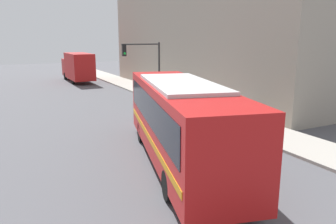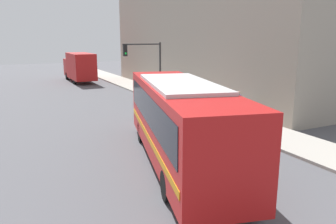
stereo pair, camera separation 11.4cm
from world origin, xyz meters
TOP-DOWN VIEW (x-y plane):
  - ground_plane at (0.00, 0.00)m, footprint 120.00×120.00m
  - sidewalk at (5.97, 20.00)m, footprint 2.93×70.00m
  - building_facade at (10.43, 15.28)m, footprint 6.00×28.56m
  - city_bus at (-0.28, -0.29)m, footprint 5.11×10.86m
  - delivery_truck at (1.70, 27.77)m, footprint 2.31×8.05m
  - fire_hydrant at (5.10, 4.44)m, footprint 0.24×0.32m
  - traffic_light_pole at (4.04, 13.13)m, footprint 3.28×0.35m
  - parking_meter at (5.10, 10.68)m, footprint 0.14×0.14m
  - pedestrian_near_corner at (6.13, 4.05)m, footprint 0.34×0.34m

SIDE VIEW (x-z plane):
  - ground_plane at x=0.00m, z-range 0.00..0.00m
  - sidewalk at x=5.97m, z-range 0.00..0.14m
  - fire_hydrant at x=5.10m, z-range 0.14..0.95m
  - parking_meter at x=5.10m, z-range 0.36..1.57m
  - pedestrian_near_corner at x=6.13m, z-range 0.16..1.94m
  - delivery_truck at x=1.70m, z-range 0.13..3.48m
  - city_bus at x=-0.28m, z-range 0.25..3.64m
  - traffic_light_pole at x=4.04m, z-range 1.03..5.60m
  - building_facade at x=10.43m, z-range 0.00..12.39m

